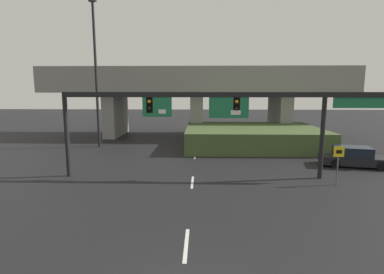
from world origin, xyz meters
TOP-DOWN VIEW (x-y plane):
  - lane_markings at (0.00, 14.56)m, footprint 0.14×24.55m
  - signal_gantry at (1.45, 11.94)m, footprint 19.88×0.44m
  - speed_limit_sign at (8.43, 10.56)m, footprint 0.60×0.11m
  - highway_light_pole_near at (-9.44, 22.00)m, footprint 0.70×0.36m
  - overpass_bridge at (-0.00, 29.57)m, footprint 34.94×8.13m
  - grass_embankment at (5.53, 22.79)m, footprint 12.85×9.82m
  - parked_sedan_near_right at (11.63, 15.07)m, footprint 4.98×2.76m

SIDE VIEW (x-z plane):
  - lane_markings at x=0.00m, z-range 0.00..0.01m
  - parked_sedan_near_right at x=11.63m, z-range -0.05..1.38m
  - grass_embankment at x=5.53m, z-range 0.00..1.90m
  - speed_limit_sign at x=8.43m, z-range 0.36..2.71m
  - signal_gantry at x=1.45m, z-range 1.80..7.17m
  - overpass_bridge at x=0.00m, z-range 1.46..9.48m
  - highway_light_pole_near at x=-9.44m, z-range 0.38..14.09m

